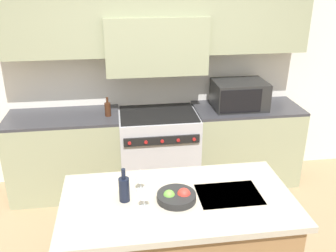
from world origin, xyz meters
TOP-DOWN VIEW (x-y plane):
  - back_cabinetry at (0.00, 2.08)m, footprint 10.00×0.46m
  - back_counter at (-0.00, 1.83)m, footprint 3.29×0.62m
  - range_stove at (0.00, 1.81)m, footprint 0.87×0.70m
  - microwave at (0.93, 1.82)m, footprint 0.58×0.45m
  - kitchen_island at (-0.06, 0.12)m, footprint 1.61×0.86m
  - wine_bottle at (-0.42, 0.15)m, footprint 0.07×0.07m
  - wine_glass_near at (-0.30, 0.05)m, footprint 0.07×0.07m
  - wine_glass_far at (-0.30, 0.26)m, footprint 0.07×0.07m
  - fruit_bowl at (-0.07, 0.10)m, footprint 0.27×0.27m
  - oil_bottle_on_counter at (-0.55, 1.77)m, footprint 0.07×0.07m

SIDE VIEW (x-z plane):
  - range_stove at x=0.00m, z-range 0.00..0.92m
  - back_counter at x=0.00m, z-range 0.00..0.93m
  - kitchen_island at x=-0.06m, z-range 0.00..0.94m
  - fruit_bowl at x=-0.07m, z-range 0.91..1.01m
  - oil_bottle_on_counter at x=-0.55m, z-range 0.91..1.12m
  - wine_bottle at x=-0.42m, z-range 0.90..1.15m
  - wine_glass_near at x=-0.30m, z-range 0.96..1.13m
  - wine_glass_far at x=-0.30m, z-range 0.96..1.13m
  - microwave at x=0.93m, z-range 0.93..1.24m
  - back_cabinetry at x=0.00m, z-range 0.24..2.94m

